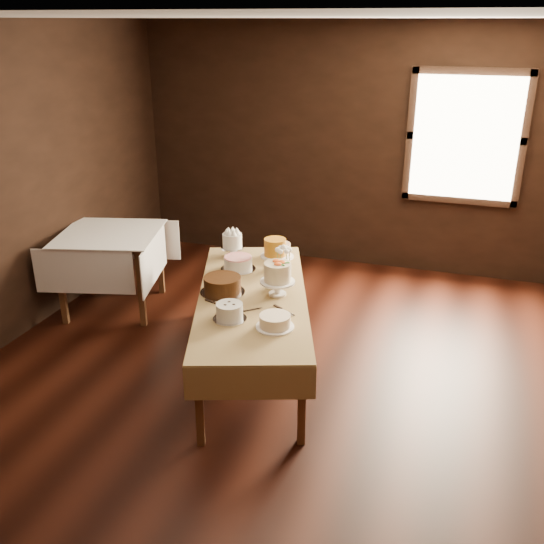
{
  "coord_description": "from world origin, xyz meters",
  "views": [
    {
      "loc": [
        1.38,
        -3.99,
        2.78
      ],
      "look_at": [
        0.0,
        0.2,
        0.95
      ],
      "focal_mm": 40.17,
      "sensor_mm": 36.0,
      "label": 1
    }
  ],
  "objects_px": {
    "cake_server_b": "(288,312)",
    "cake_server_e": "(220,305)",
    "cake_cream": "(275,322)",
    "cake_server_a": "(253,310)",
    "cake_speckled": "(279,251)",
    "display_table": "(252,300)",
    "cake_flowers": "(278,281)",
    "cake_lattice": "(238,264)",
    "cake_caramel": "(275,256)",
    "cake_swirl": "(230,312)",
    "cake_chocolate": "(222,285)",
    "cake_meringue": "(232,246)",
    "flower_vase": "(283,277)",
    "side_table": "(110,242)",
    "cake_server_d": "(287,280)"
  },
  "relations": [
    {
      "from": "cake_flowers",
      "to": "cake_server_a",
      "type": "relative_size",
      "value": 1.25
    },
    {
      "from": "cake_server_b",
      "to": "flower_vase",
      "type": "distance_m",
      "value": 0.54
    },
    {
      "from": "cake_caramel",
      "to": "cake_flowers",
      "type": "bearing_deg",
      "value": -70.05
    },
    {
      "from": "cake_chocolate",
      "to": "cake_server_b",
      "type": "distance_m",
      "value": 0.65
    },
    {
      "from": "cake_meringue",
      "to": "cake_server_a",
      "type": "bearing_deg",
      "value": -60.69
    },
    {
      "from": "display_table",
      "to": "cake_server_a",
      "type": "distance_m",
      "value": 0.3
    },
    {
      "from": "cake_cream",
      "to": "cake_server_a",
      "type": "xyz_separation_m",
      "value": [
        -0.25,
        0.23,
        -0.04
      ]
    },
    {
      "from": "cake_lattice",
      "to": "flower_vase",
      "type": "height_order",
      "value": "flower_vase"
    },
    {
      "from": "cake_server_e",
      "to": "cake_speckled",
      "type": "bearing_deg",
      "value": 105.06
    },
    {
      "from": "cake_swirl",
      "to": "flower_vase",
      "type": "relative_size",
      "value": 1.87
    },
    {
      "from": "cake_meringue",
      "to": "cake_caramel",
      "type": "xyz_separation_m",
      "value": [
        0.48,
        -0.18,
        0.02
      ]
    },
    {
      "from": "cake_server_d",
      "to": "cake_speckled",
      "type": "bearing_deg",
      "value": 34.23
    },
    {
      "from": "cake_swirl",
      "to": "cake_server_b",
      "type": "bearing_deg",
      "value": 32.74
    },
    {
      "from": "cake_server_e",
      "to": "flower_vase",
      "type": "relative_size",
      "value": 1.72
    },
    {
      "from": "display_table",
      "to": "cake_speckled",
      "type": "xyz_separation_m",
      "value": [
        -0.05,
        0.88,
        0.11
      ]
    },
    {
      "from": "cake_server_a",
      "to": "cake_server_b",
      "type": "relative_size",
      "value": 1.0
    },
    {
      "from": "cake_caramel",
      "to": "flower_vase",
      "type": "distance_m",
      "value": 0.37
    },
    {
      "from": "cake_cream",
      "to": "cake_server_e",
      "type": "distance_m",
      "value": 0.57
    },
    {
      "from": "cake_caramel",
      "to": "cake_server_e",
      "type": "relative_size",
      "value": 1.25
    },
    {
      "from": "cake_speckled",
      "to": "cake_swirl",
      "type": "relative_size",
      "value": 1.22
    },
    {
      "from": "cake_chocolate",
      "to": "cake_swirl",
      "type": "height_order",
      "value": "cake_chocolate"
    },
    {
      "from": "cake_server_b",
      "to": "cake_server_d",
      "type": "distance_m",
      "value": 0.63
    },
    {
      "from": "cake_chocolate",
      "to": "cake_server_a",
      "type": "distance_m",
      "value": 0.42
    },
    {
      "from": "cake_meringue",
      "to": "flower_vase",
      "type": "distance_m",
      "value": 0.83
    },
    {
      "from": "cake_speckled",
      "to": "side_table",
      "type": "bearing_deg",
      "value": -173.26
    },
    {
      "from": "cake_speckled",
      "to": "cake_cream",
      "type": "distance_m",
      "value": 1.44
    },
    {
      "from": "cake_server_b",
      "to": "cake_lattice",
      "type": "bearing_deg",
      "value": 166.17
    },
    {
      "from": "display_table",
      "to": "cake_flowers",
      "type": "xyz_separation_m",
      "value": [
        0.2,
        0.06,
        0.18
      ]
    },
    {
      "from": "cake_speckled",
      "to": "cake_server_a",
      "type": "distance_m",
      "value": 1.17
    },
    {
      "from": "cake_chocolate",
      "to": "cake_server_d",
      "type": "height_order",
      "value": "cake_chocolate"
    },
    {
      "from": "cake_cream",
      "to": "flower_vase",
      "type": "bearing_deg",
      "value": 102.71
    },
    {
      "from": "cake_lattice",
      "to": "cake_swirl",
      "type": "distance_m",
      "value": 0.99
    },
    {
      "from": "cake_lattice",
      "to": "display_table",
      "type": "bearing_deg",
      "value": -56.82
    },
    {
      "from": "cake_server_b",
      "to": "cake_server_e",
      "type": "distance_m",
      "value": 0.55
    },
    {
      "from": "cake_lattice",
      "to": "cake_caramel",
      "type": "distance_m",
      "value": 0.34
    },
    {
      "from": "cake_cream",
      "to": "cake_server_e",
      "type": "bearing_deg",
      "value": 157.73
    },
    {
      "from": "cake_cream",
      "to": "cake_flowers",
      "type": "bearing_deg",
      "value": 105.83
    },
    {
      "from": "display_table",
      "to": "cake_cream",
      "type": "bearing_deg",
      "value": -54.38
    },
    {
      "from": "cake_speckled",
      "to": "cake_cream",
      "type": "xyz_separation_m",
      "value": [
        0.41,
        -1.38,
        -0.02
      ]
    },
    {
      "from": "side_table",
      "to": "cake_chocolate",
      "type": "distance_m",
      "value": 1.69
    },
    {
      "from": "cake_flowers",
      "to": "cake_server_b",
      "type": "bearing_deg",
      "value": -58.71
    },
    {
      "from": "cake_lattice",
      "to": "cake_caramel",
      "type": "xyz_separation_m",
      "value": [
        0.31,
        0.12,
        0.07
      ]
    },
    {
      "from": "cake_speckled",
      "to": "cake_cream",
      "type": "bearing_deg",
      "value": -73.47
    },
    {
      "from": "display_table",
      "to": "cake_caramel",
      "type": "bearing_deg",
      "value": 89.13
    },
    {
      "from": "cake_flowers",
      "to": "cake_cream",
      "type": "relative_size",
      "value": 0.95
    },
    {
      "from": "cake_swirl",
      "to": "cake_cream",
      "type": "height_order",
      "value": "cake_swirl"
    },
    {
      "from": "cake_server_b",
      "to": "cake_server_e",
      "type": "height_order",
      "value": "same"
    },
    {
      "from": "cake_caramel",
      "to": "cake_server_a",
      "type": "distance_m",
      "value": 0.87
    },
    {
      "from": "cake_flowers",
      "to": "cake_swirl",
      "type": "height_order",
      "value": "cake_flowers"
    },
    {
      "from": "cake_server_d",
      "to": "cake_server_e",
      "type": "height_order",
      "value": "same"
    }
  ]
}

